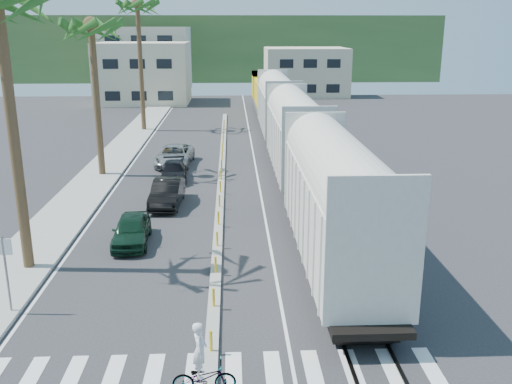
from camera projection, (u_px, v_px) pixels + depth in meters
ground at (212, 338)px, 19.00m from camera, size 140.00×140.00×0.00m
sidewalk at (108, 165)px, 42.61m from camera, size 3.00×90.00×0.15m
rails at (284, 155)px, 46.07m from camera, size 1.56×100.00×0.06m
median at (221, 181)px, 38.13m from camera, size 0.45×60.00×0.85m
crosswalk at (210, 373)px, 17.08m from camera, size 14.00×2.20×0.01m
lane_markings at (194, 165)px, 42.90m from camera, size 9.42×90.00×0.01m
freight_train at (287, 124)px, 43.35m from camera, size 3.00×60.94×5.85m
palm_trees at (96, 14)px, 37.43m from camera, size 3.50×37.20×13.75m
street_sign at (5, 263)px, 20.06m from camera, size 0.60×0.08×3.00m
buildings at (183, 65)px, 86.26m from camera, size 38.00×27.00×10.00m
hillside at (227, 48)px, 113.27m from camera, size 80.00×20.00×12.00m
car_lead at (131, 230)px, 27.09m from camera, size 2.05×4.26×1.40m
car_second at (167, 193)px, 32.94m from camera, size 2.01×4.71×1.50m
car_third at (174, 171)px, 38.40m from camera, size 2.40×4.54×1.24m
car_rear at (175, 155)px, 42.62m from camera, size 3.18×5.65×1.48m
cyclist at (203, 370)px, 16.00m from camera, size 0.77×1.83×2.20m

